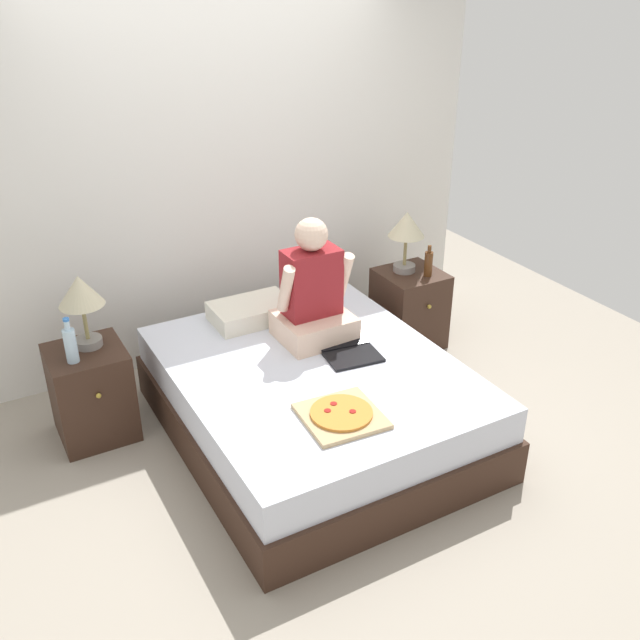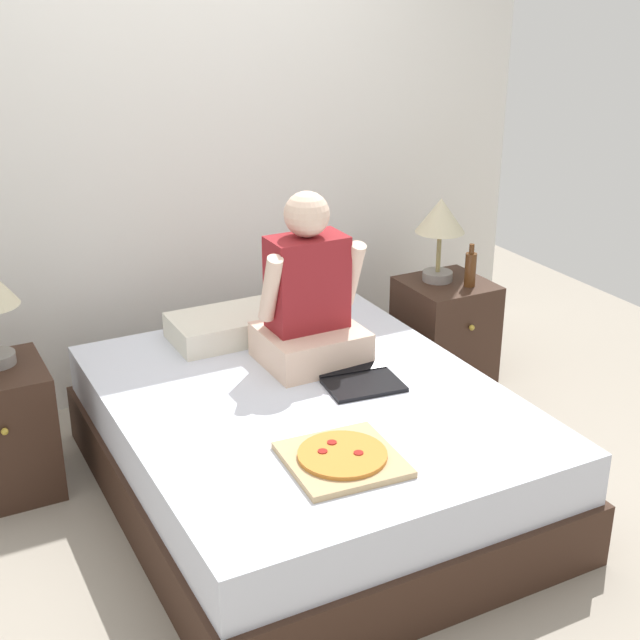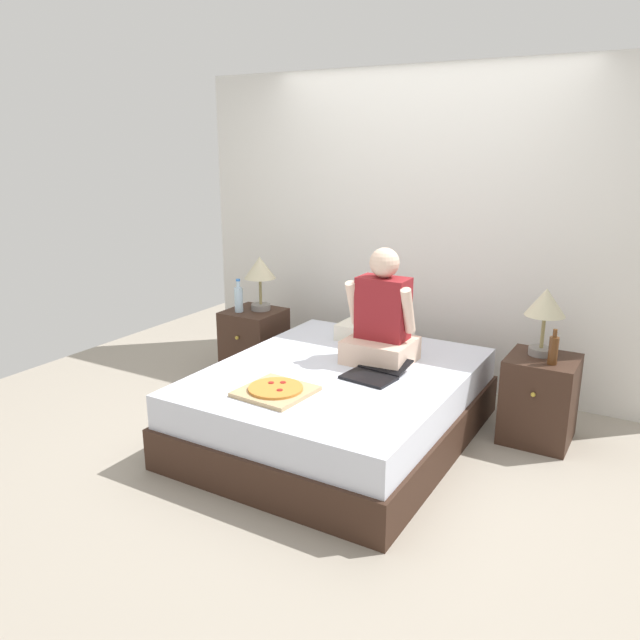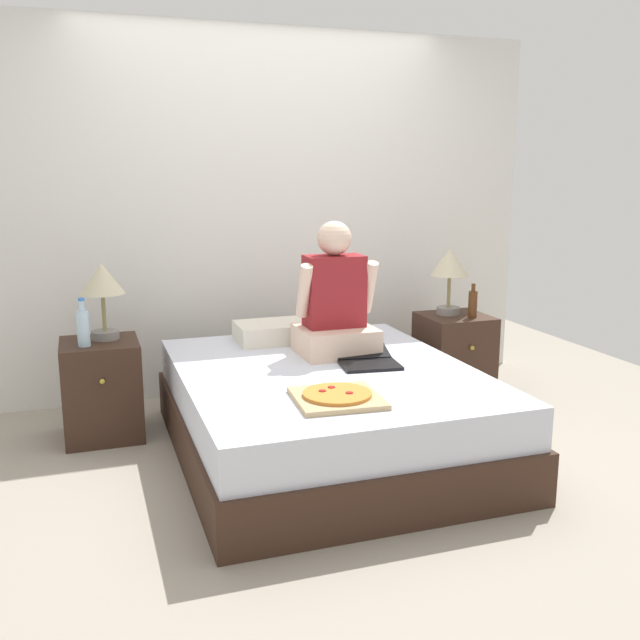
# 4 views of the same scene
# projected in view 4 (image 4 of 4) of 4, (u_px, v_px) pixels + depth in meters

# --- Properties ---
(ground_plane) EXTENTS (5.97, 5.97, 0.00)m
(ground_plane) POSITION_uv_depth(u_px,v_px,m) (326.00, 452.00, 4.01)
(ground_plane) COLOR #9E9384
(wall_back) EXTENTS (3.97, 0.12, 2.50)m
(wall_back) POSITION_uv_depth(u_px,v_px,m) (263.00, 214.00, 4.99)
(wall_back) COLOR silver
(wall_back) RESTS_ON ground
(bed) EXTENTS (1.61, 1.97, 0.49)m
(bed) POSITION_uv_depth(u_px,v_px,m) (326.00, 411.00, 3.96)
(bed) COLOR #382319
(bed) RESTS_ON ground
(nightstand_left) EXTENTS (0.44, 0.47, 0.58)m
(nightstand_left) POSITION_uv_depth(u_px,v_px,m) (102.00, 389.00, 4.18)
(nightstand_left) COLOR #382319
(nightstand_left) RESTS_ON ground
(lamp_on_left_nightstand) EXTENTS (0.26, 0.26, 0.45)m
(lamp_on_left_nightstand) POSITION_uv_depth(u_px,v_px,m) (102.00, 284.00, 4.11)
(lamp_on_left_nightstand) COLOR gray
(lamp_on_left_nightstand) RESTS_ON nightstand_left
(water_bottle) EXTENTS (0.07, 0.07, 0.28)m
(water_bottle) POSITION_uv_depth(u_px,v_px,m) (83.00, 327.00, 3.99)
(water_bottle) COLOR silver
(water_bottle) RESTS_ON nightstand_left
(nightstand_right) EXTENTS (0.44, 0.47, 0.58)m
(nightstand_right) POSITION_uv_depth(u_px,v_px,m) (454.00, 356.00, 4.92)
(nightstand_right) COLOR #382319
(nightstand_right) RESTS_ON ground
(lamp_on_right_nightstand) EXTENTS (0.26, 0.26, 0.45)m
(lamp_on_right_nightstand) POSITION_uv_depth(u_px,v_px,m) (450.00, 267.00, 4.83)
(lamp_on_right_nightstand) COLOR gray
(lamp_on_right_nightstand) RESTS_ON nightstand_right
(beer_bottle) EXTENTS (0.06, 0.06, 0.23)m
(beer_bottle) POSITION_uv_depth(u_px,v_px,m) (473.00, 303.00, 4.77)
(beer_bottle) COLOR #512D14
(beer_bottle) RESTS_ON nightstand_right
(pillow) EXTENTS (0.52, 0.34, 0.12)m
(pillow) POSITION_uv_depth(u_px,v_px,m) (278.00, 332.00, 4.52)
(pillow) COLOR silver
(pillow) RESTS_ON bed
(person_seated) EXTENTS (0.47, 0.40, 0.78)m
(person_seated) POSITION_uv_depth(u_px,v_px,m) (335.00, 305.00, 4.18)
(person_seated) COLOR beige
(person_seated) RESTS_ON bed
(laptop) EXTENTS (0.36, 0.45, 0.07)m
(laptop) POSITION_uv_depth(u_px,v_px,m) (367.00, 360.00, 4.00)
(laptop) COLOR black
(laptop) RESTS_ON bed
(pizza_box) EXTENTS (0.43, 0.43, 0.05)m
(pizza_box) POSITION_uv_depth(u_px,v_px,m) (337.00, 397.00, 3.36)
(pizza_box) COLOR tan
(pizza_box) RESTS_ON bed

